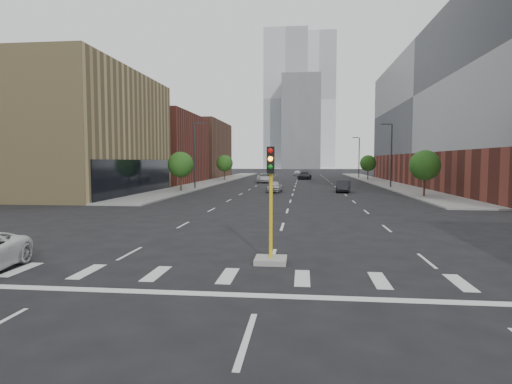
% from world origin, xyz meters
% --- Properties ---
extents(sidewalk_left_far, '(5.00, 92.00, 0.15)m').
position_xyz_m(sidewalk_left_far, '(-15.00, 74.00, 0.07)').
color(sidewalk_left_far, gray).
rests_on(sidewalk_left_far, ground).
extents(sidewalk_right_far, '(5.00, 92.00, 0.15)m').
position_xyz_m(sidewalk_right_far, '(15.00, 74.00, 0.07)').
color(sidewalk_right_far, gray).
rests_on(sidewalk_right_far, ground).
extents(building_left_mid, '(20.00, 24.00, 14.00)m').
position_xyz_m(building_left_mid, '(-27.50, 40.00, 7.00)').
color(building_left_mid, tan).
rests_on(building_left_mid, ground).
extents(building_left_far_a, '(20.00, 22.00, 12.00)m').
position_xyz_m(building_left_far_a, '(-27.50, 66.00, 6.00)').
color(building_left_far_a, brown).
rests_on(building_left_far_a, ground).
extents(building_left_far_b, '(20.00, 24.00, 13.00)m').
position_xyz_m(building_left_far_b, '(-27.50, 92.00, 6.50)').
color(building_left_far_b, brown).
rests_on(building_left_far_b, ground).
extents(building_right_main, '(24.00, 70.00, 22.00)m').
position_xyz_m(building_right_main, '(29.50, 60.00, 11.00)').
color(building_right_main, brown).
rests_on(building_right_main, ground).
extents(tower_left, '(22.00, 22.00, 70.00)m').
position_xyz_m(tower_left, '(-8.00, 220.00, 35.00)').
color(tower_left, '#B2B7BC').
rests_on(tower_left, ground).
extents(tower_right, '(20.00, 20.00, 80.00)m').
position_xyz_m(tower_right, '(10.00, 260.00, 40.00)').
color(tower_right, '#B2B7BC').
rests_on(tower_right, ground).
extents(tower_mid, '(18.00, 18.00, 44.00)m').
position_xyz_m(tower_mid, '(0.00, 200.00, 22.00)').
color(tower_mid, slate).
rests_on(tower_mid, ground).
extents(median_traffic_signal, '(1.20, 1.20, 4.40)m').
position_xyz_m(median_traffic_signal, '(0.00, 8.97, 0.97)').
color(median_traffic_signal, '#999993').
rests_on(median_traffic_signal, ground).
extents(streetlight_right_a, '(1.60, 0.22, 9.07)m').
position_xyz_m(streetlight_right_a, '(13.41, 55.00, 5.01)').
color(streetlight_right_a, '#2D2D30').
rests_on(streetlight_right_a, ground).
extents(streetlight_right_b, '(1.60, 0.22, 9.07)m').
position_xyz_m(streetlight_right_b, '(13.41, 90.00, 5.01)').
color(streetlight_right_b, '#2D2D30').
rests_on(streetlight_right_b, ground).
extents(streetlight_left, '(1.60, 0.22, 9.07)m').
position_xyz_m(streetlight_left, '(-13.41, 50.00, 5.01)').
color(streetlight_left, '#2D2D30').
rests_on(streetlight_left, ground).
extents(tree_left_near, '(3.20, 3.20, 4.85)m').
position_xyz_m(tree_left_near, '(-14.00, 45.00, 3.39)').
color(tree_left_near, '#382619').
rests_on(tree_left_near, ground).
extents(tree_left_far, '(3.20, 3.20, 4.85)m').
position_xyz_m(tree_left_far, '(-14.00, 75.00, 3.39)').
color(tree_left_far, '#382619').
rests_on(tree_left_far, ground).
extents(tree_right_near, '(3.20, 3.20, 4.85)m').
position_xyz_m(tree_right_near, '(14.00, 40.00, 3.39)').
color(tree_right_near, '#382619').
rests_on(tree_right_near, ground).
extents(tree_right_far, '(3.20, 3.20, 4.85)m').
position_xyz_m(tree_right_far, '(14.00, 80.00, 3.39)').
color(tree_right_far, '#382619').
rests_on(tree_right_far, ground).
extents(car_near_left, '(1.89, 4.24, 1.41)m').
position_xyz_m(car_near_left, '(-2.30, 45.56, 0.71)').
color(car_near_left, '#B0AFB4').
rests_on(car_near_left, ground).
extents(car_mid_right, '(2.20, 4.70, 1.49)m').
position_xyz_m(car_mid_right, '(6.17, 46.67, 0.75)').
color(car_mid_right, black).
rests_on(car_mid_right, ground).
extents(car_far_left, '(3.31, 6.18, 1.65)m').
position_xyz_m(car_far_left, '(-5.57, 68.46, 0.83)').
color(car_far_left, silver).
rests_on(car_far_left, ground).
extents(car_deep_right, '(3.22, 6.00, 1.65)m').
position_xyz_m(car_deep_right, '(1.50, 82.44, 0.83)').
color(car_deep_right, black).
rests_on(car_deep_right, ground).
extents(car_distant, '(1.74, 4.32, 1.47)m').
position_xyz_m(car_distant, '(-0.34, 103.30, 0.74)').
color(car_distant, silver).
rests_on(car_distant, ground).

